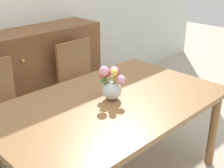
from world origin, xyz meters
name	(u,v)px	position (x,y,z in m)	size (l,w,h in m)	color
dining_table	(110,111)	(0.00, 0.00, 0.65)	(1.72, 1.06, 0.72)	olive
chair_right	(81,79)	(0.45, 0.87, 0.52)	(0.42, 0.42, 0.90)	olive
dresser	(40,74)	(0.24, 1.33, 0.50)	(1.40, 0.47, 1.00)	brown
flower_vase	(112,84)	(0.04, 0.02, 0.84)	(0.17, 0.22, 0.26)	silver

